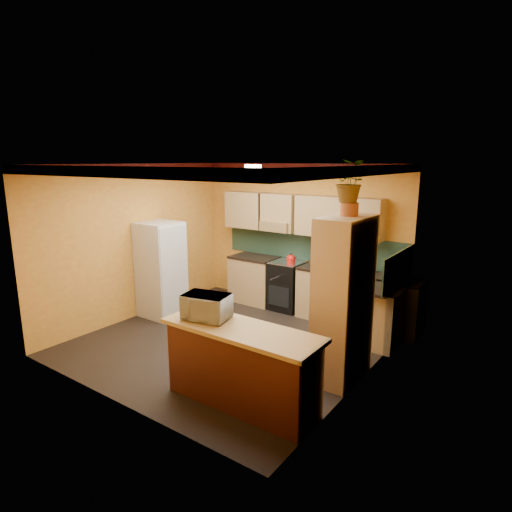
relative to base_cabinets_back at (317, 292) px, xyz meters
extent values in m
plane|color=black|center=(-0.55, -1.80, -0.44)|extent=(4.20, 4.20, 0.00)
cube|color=white|center=(-0.55, -1.80, 2.26)|extent=(4.20, 4.20, 0.04)
cube|color=gold|center=(-0.55, 0.30, 0.91)|extent=(4.20, 0.04, 2.70)
cube|color=gold|center=(-0.55, -3.90, 0.91)|extent=(4.20, 0.04, 2.70)
cube|color=gold|center=(-2.65, -1.80, 0.91)|extent=(0.04, 4.20, 2.70)
cube|color=gold|center=(1.55, -1.80, 0.91)|extent=(0.04, 4.20, 2.70)
cube|color=#223E2F|center=(-0.30, 0.29, 0.75)|extent=(3.70, 0.02, 0.53)
cube|color=#223E2F|center=(1.54, -0.40, 0.75)|extent=(0.02, 1.40, 0.53)
cube|color=tan|center=(-0.45, 0.13, 1.36)|extent=(3.10, 0.34, 0.70)
cylinder|color=white|center=(-0.55, -1.20, 2.22)|extent=(0.26, 0.26, 0.06)
cube|color=tan|center=(0.00, 0.00, 0.00)|extent=(3.65, 0.60, 0.88)
cube|color=black|center=(0.00, 0.00, 0.46)|extent=(3.65, 0.62, 0.04)
cube|color=black|center=(-0.62, 0.00, 0.02)|extent=(0.58, 0.58, 0.91)
cube|color=silver|center=(0.77, 0.00, 0.50)|extent=(0.48, 0.40, 0.03)
cube|color=tan|center=(1.25, -0.62, 0.00)|extent=(0.60, 0.80, 0.88)
cube|color=black|center=(1.25, -0.62, 0.46)|extent=(0.62, 0.80, 0.04)
cube|color=silver|center=(-2.30, -1.58, 0.41)|extent=(0.68, 0.66, 1.70)
cube|color=tan|center=(1.30, -1.84, 0.61)|extent=(0.48, 0.90, 2.10)
cylinder|color=#9E4F26|center=(1.30, -1.79, 1.74)|extent=(0.22, 0.22, 0.16)
imported|color=tan|center=(1.30, -1.79, 2.07)|extent=(0.48, 0.43, 0.51)
cube|color=#531D13|center=(0.63, -3.08, 0.00)|extent=(1.80, 0.55, 0.88)
cube|color=tan|center=(0.63, -3.08, 0.47)|extent=(1.90, 0.65, 0.05)
imported|color=silver|center=(0.12, -3.08, 0.64)|extent=(0.60, 0.47, 0.30)
camera|label=1|loc=(3.35, -6.63, 2.32)|focal=30.00mm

